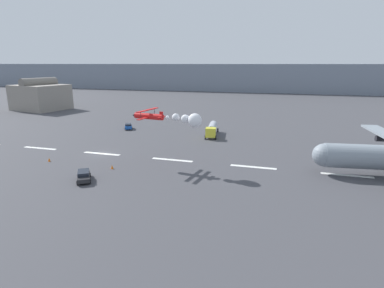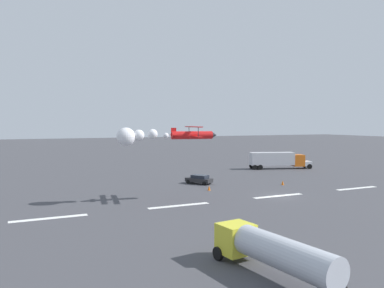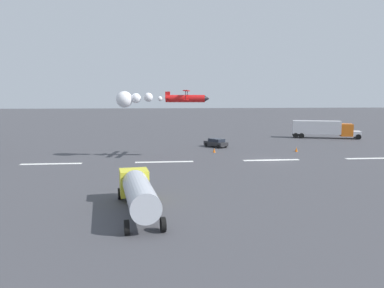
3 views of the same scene
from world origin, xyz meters
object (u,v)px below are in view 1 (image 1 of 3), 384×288
Objects in this scene: fuel_tanker_truck at (212,129)px; traffic_cone_far at (112,167)px; traffic_cone_near at (49,159)px; stunt_biplane_red at (177,119)px; airport_staff_sedan at (128,126)px; followme_car_yellow at (84,176)px.

traffic_cone_far is (-10.71, -30.31, -1.38)m from fuel_tanker_truck.
fuel_tanker_truck is 13.65× the size of traffic_cone_near.
fuel_tanker_truck is at bearing 70.54° from traffic_cone_far.
stunt_biplane_red is 27.04m from fuel_tanker_truck.
traffic_cone_near is at bearing -128.98° from fuel_tanker_truck.
stunt_biplane_red is at bearing -90.35° from fuel_tanker_truck.
stunt_biplane_red is at bearing 21.50° from traffic_cone_far.
airport_staff_sedan is (-23.86, 27.54, -7.79)m from stunt_biplane_red.
followme_car_yellow is (-11.85, -10.39, -7.79)m from stunt_biplane_red.
fuel_tanker_truck is at bearing 89.65° from stunt_biplane_red.
fuel_tanker_truck is at bearing -3.30° from airport_staff_sedan.
airport_staff_sedan is at bearing 89.82° from traffic_cone_near.
stunt_biplane_red is 2.81× the size of followme_car_yellow.
traffic_cone_far is (-10.55, -4.16, -8.23)m from stunt_biplane_red.
traffic_cone_near is (-12.11, 6.74, -0.44)m from followme_car_yellow.
stunt_biplane_red is 17.89× the size of traffic_cone_near.
followme_car_yellow is at bearing -108.19° from fuel_tanker_truck.
airport_staff_sedan is 31.20m from traffic_cone_near.
traffic_cone_near is (-0.10, -31.19, -0.44)m from airport_staff_sedan.
traffic_cone_far is (1.30, 6.24, -0.44)m from followme_car_yellow.
airport_staff_sedan is at bearing 176.70° from fuel_tanker_truck.
traffic_cone_far is at bearing -158.50° from stunt_biplane_red.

